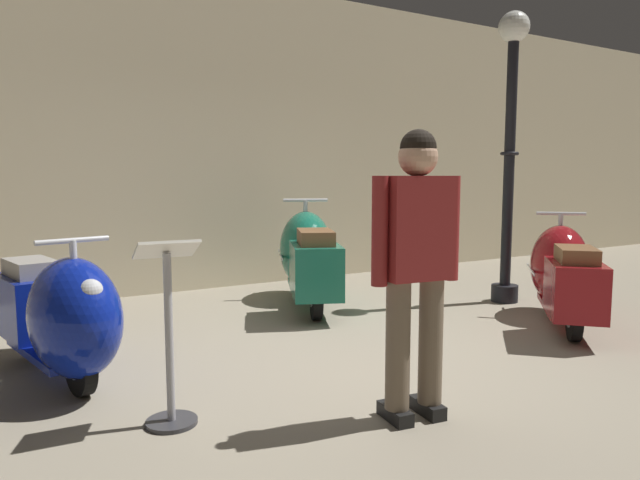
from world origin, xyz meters
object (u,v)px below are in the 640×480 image
object	(u,v)px
lamppost	(510,135)
info_stanchion	(170,349)
visitor_0	(416,255)
scooter_1	(308,256)
scooter_0	(61,316)
scooter_2	(563,273)

from	to	relation	value
lamppost	info_stanchion	world-z (taller)	lamppost
visitor_0	info_stanchion	size ratio (longest dim) A/B	1.56
scooter_1	info_stanchion	bearing A→B (deg)	160.22
scooter_0	scooter_1	bearing A→B (deg)	104.06
scooter_2	scooter_0	bearing A→B (deg)	126.20
scooter_0	visitor_0	xyz separation A→B (m)	(1.60, -1.61, 0.48)
scooter_0	scooter_1	xyz separation A→B (m)	(2.54, 1.23, 0.06)
scooter_0	lamppost	size ratio (longest dim) A/B	0.55
scooter_1	scooter_2	world-z (taller)	scooter_1
lamppost	info_stanchion	bearing A→B (deg)	-162.75
scooter_0	lamppost	bearing A→B (deg)	81.18
lamppost	scooter_0	bearing A→B (deg)	-176.99
scooter_0	visitor_0	size ratio (longest dim) A/B	1.04
scooter_0	scooter_2	bearing A→B (deg)	69.42
scooter_2	info_stanchion	bearing A→B (deg)	140.43
scooter_0	info_stanchion	bearing A→B (deg)	11.08
scooter_1	lamppost	world-z (taller)	lamppost
lamppost	visitor_0	size ratio (longest dim) A/B	1.89
visitor_0	lamppost	bearing A→B (deg)	-49.44
scooter_0	scooter_1	size ratio (longest dim) A/B	0.90
scooter_0	scooter_1	world-z (taller)	scooter_1
scooter_2	lamppost	size ratio (longest dim) A/B	0.49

